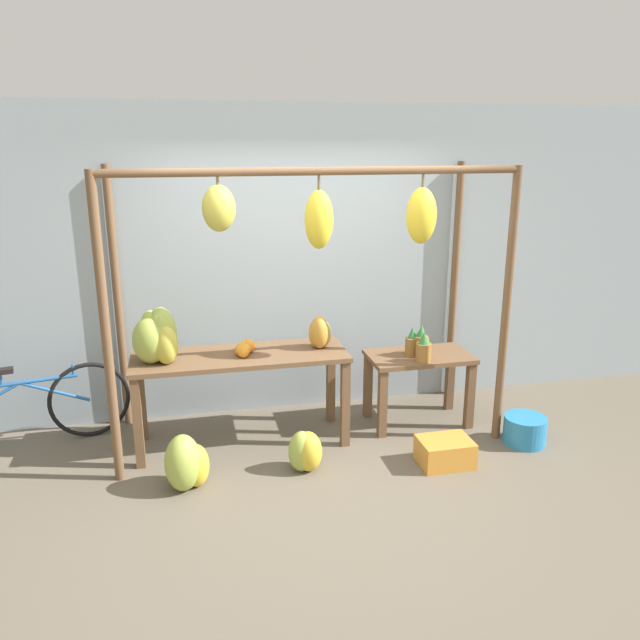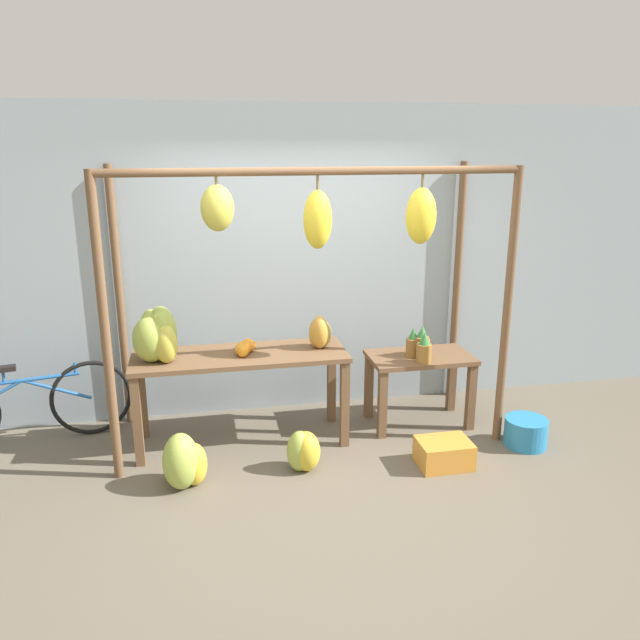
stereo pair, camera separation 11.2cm
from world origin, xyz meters
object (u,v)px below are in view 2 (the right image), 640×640
object	(u,v)px
fruit_crate_white	(444,453)
blue_bucket	(526,432)
parked_bicycle	(25,406)
banana_pile_ground_right	(303,451)
papaya_pile	(320,333)
banana_pile_on_table	(157,337)
pineapple_cluster	(420,345)
orange_pile	(245,347)
banana_pile_ground_left	(183,463)

from	to	relation	value
fruit_crate_white	blue_bucket	world-z (taller)	blue_bucket
parked_bicycle	banana_pile_ground_right	bearing A→B (deg)	-22.08
fruit_crate_white	papaya_pile	distance (m)	1.40
blue_bucket	banana_pile_on_table	bearing A→B (deg)	170.00
parked_bicycle	papaya_pile	xyz separation A→B (m)	(2.45, -0.28, 0.57)
banana_pile_on_table	blue_bucket	distance (m)	3.14
blue_bucket	parked_bicycle	bearing A→B (deg)	168.25
pineapple_cluster	papaya_pile	xyz separation A→B (m)	(-0.89, 0.03, 0.16)
orange_pile	parked_bicycle	world-z (taller)	orange_pile
pineapple_cluster	banana_pile_ground_left	bearing A→B (deg)	-162.90
blue_bucket	papaya_pile	bearing A→B (deg)	160.79
blue_bucket	papaya_pile	world-z (taller)	papaya_pile
orange_pile	banana_pile_ground_right	size ratio (longest dim) A/B	0.84
orange_pile	blue_bucket	world-z (taller)	orange_pile
fruit_crate_white	orange_pile	bearing A→B (deg)	152.80
blue_bucket	papaya_pile	xyz separation A→B (m)	(-1.65, 0.58, 0.80)
papaya_pile	orange_pile	bearing A→B (deg)	-179.98
pineapple_cluster	papaya_pile	world-z (taller)	papaya_pile
blue_bucket	parked_bicycle	world-z (taller)	parked_bicycle
banana_pile_on_table	fruit_crate_white	distance (m)	2.45
banana_pile_on_table	fruit_crate_white	world-z (taller)	banana_pile_on_table
pineapple_cluster	banana_pile_ground_right	world-z (taller)	pineapple_cluster
banana_pile_ground_right	parked_bicycle	size ratio (longest dim) A/B	0.20
parked_bicycle	blue_bucket	bearing A→B (deg)	-11.75
pineapple_cluster	fruit_crate_white	world-z (taller)	pineapple_cluster
parked_bicycle	banana_pile_ground_left	bearing A→B (deg)	-36.22
blue_bucket	parked_bicycle	size ratio (longest dim) A/B	0.21
blue_bucket	parked_bicycle	distance (m)	4.20
orange_pile	papaya_pile	distance (m)	0.63
banana_pile_on_table	blue_bucket	size ratio (longest dim) A/B	1.24
pineapple_cluster	parked_bicycle	bearing A→B (deg)	174.76
blue_bucket	parked_bicycle	xyz separation A→B (m)	(-4.10, 0.85, 0.23)
banana_pile_ground_right	parked_bicycle	distance (m)	2.38
parked_bicycle	orange_pile	bearing A→B (deg)	-8.66
banana_pile_ground_left	blue_bucket	size ratio (longest dim) A/B	1.23
banana_pile_ground_left	fruit_crate_white	bearing A→B (deg)	-2.74
orange_pile	pineapple_cluster	world-z (taller)	pineapple_cluster
orange_pile	banana_pile_ground_left	distance (m)	1.07
banana_pile_on_table	parked_bicycle	xyz separation A→B (m)	(-1.13, 0.33, -0.63)
pineapple_cluster	blue_bucket	xyz separation A→B (m)	(0.76, -0.55, -0.64)
orange_pile	fruit_crate_white	world-z (taller)	orange_pile
banana_pile_ground_right	fruit_crate_white	world-z (taller)	banana_pile_ground_right
banana_pile_on_table	banana_pile_ground_left	world-z (taller)	banana_pile_on_table
banana_pile_ground_left	orange_pile	bearing A→B (deg)	50.84
banana_pile_on_table	papaya_pile	size ratio (longest dim) A/B	1.57
pineapple_cluster	banana_pile_ground_left	size ratio (longest dim) A/B	0.73
banana_pile_on_table	parked_bicycle	distance (m)	1.34
banana_pile_on_table	parked_bicycle	bearing A→B (deg)	163.78
pineapple_cluster	blue_bucket	distance (m)	1.14
banana_pile_on_table	banana_pile_ground_right	bearing A→B (deg)	-27.78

